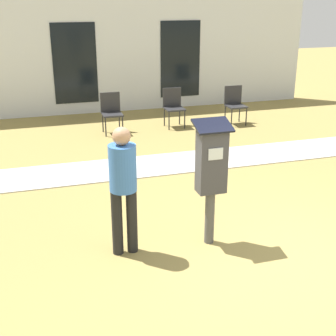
% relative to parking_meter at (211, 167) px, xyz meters
% --- Properties ---
extents(ground_plane, '(40.00, 40.00, 0.00)m').
position_rel_parking_meter_xyz_m(ground_plane, '(0.61, -0.75, -1.02)').
color(ground_plane, olive).
extents(sidewalk, '(12.00, 1.10, 0.02)m').
position_rel_parking_meter_xyz_m(sidewalk, '(0.61, 2.91, -1.01)').
color(sidewalk, beige).
rests_on(sidewalk, ground).
extents(building_facade, '(10.00, 0.26, 3.20)m').
position_rel_parking_meter_xyz_m(building_facade, '(0.61, 7.39, 0.58)').
color(building_facade, silver).
rests_on(building_facade, ground).
extents(parking_meter, '(0.44, 0.31, 1.59)m').
position_rel_parking_meter_xyz_m(parking_meter, '(0.00, 0.00, 0.00)').
color(parking_meter, '#4C4C4C').
rests_on(parking_meter, ground).
extents(person_standing, '(0.32, 0.32, 1.58)m').
position_rel_parking_meter_xyz_m(person_standing, '(-1.06, 0.07, -0.09)').
color(person_standing, black).
rests_on(person_standing, ground).
extents(outdoor_chair_left, '(0.44, 0.44, 0.90)m').
position_rel_parking_meter_xyz_m(outdoor_chair_left, '(-0.25, 5.30, -0.49)').
color(outdoor_chair_left, '#262628').
rests_on(outdoor_chair_left, ground).
extents(outdoor_chair_middle, '(0.44, 0.44, 0.90)m').
position_rel_parking_meter_xyz_m(outdoor_chair_middle, '(1.23, 5.40, -0.49)').
color(outdoor_chair_middle, '#262628').
rests_on(outdoor_chair_middle, ground).
extents(outdoor_chair_right, '(0.44, 0.44, 0.90)m').
position_rel_parking_meter_xyz_m(outdoor_chair_right, '(2.72, 5.23, -0.49)').
color(outdoor_chair_right, '#262628').
rests_on(outdoor_chair_right, ground).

